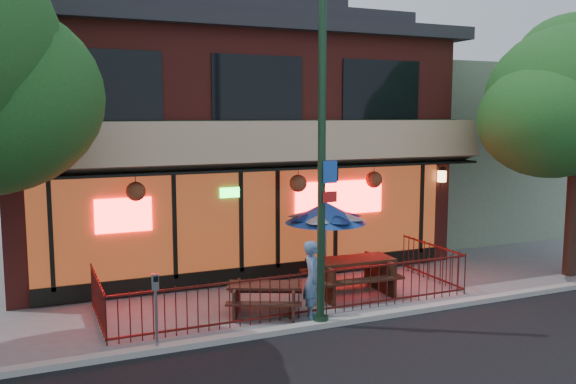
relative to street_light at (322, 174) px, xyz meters
The scene contains 11 objects.
ground 3.17m from the street_light, 90.34° to the left, with size 80.00×80.00×0.00m, color gray.
curb 3.09m from the street_light, 91.40° to the right, with size 80.00×0.25×0.12m, color #999993.
restaurant_building 7.58m from the street_light, 90.02° to the left, with size 12.96×9.49×8.05m.
neighbor_building 12.11m from the street_light, 42.01° to the left, with size 6.00×7.00×6.00m, color gray.
patio_fence 2.68m from the street_light, 90.15° to the left, with size 8.44×2.62×1.00m.
street_light is the anchor object (origin of this frame).
picnic_table_left 3.02m from the street_light, 126.03° to the left, with size 1.97×1.79×0.68m.
picnic_table_right 3.49m from the street_light, 45.53° to the left, with size 2.12×1.66×0.88m.
patio_umbrella 2.88m from the street_light, 61.10° to the left, with size 2.00×2.00×2.28m.
pedestrian 2.36m from the street_light, 84.20° to the left, with size 0.61×0.40×1.68m, color #5277A5.
parking_meter_near 4.02m from the street_light, behind, with size 0.15×0.14×1.48m.
Camera 1 is at (-5.44, -11.28, 4.35)m, focal length 38.00 mm.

